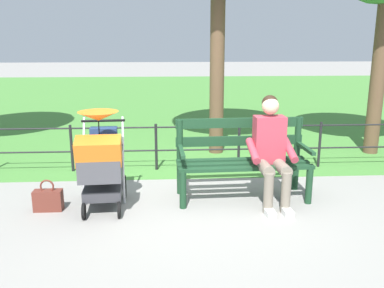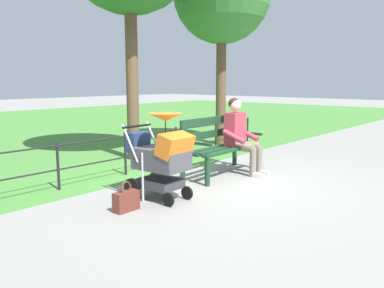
{
  "view_description": "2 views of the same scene",
  "coord_description": "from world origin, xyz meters",
  "px_view_note": "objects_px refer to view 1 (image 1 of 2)",
  "views": [
    {
      "loc": [
        0.44,
        4.79,
        1.92
      ],
      "look_at": [
        0.17,
        0.2,
        0.76
      ],
      "focal_mm": 39.4,
      "sensor_mm": 36.0,
      "label": 1
    },
    {
      "loc": [
        4.78,
        3.83,
        1.56
      ],
      "look_at": [
        0.46,
        0.08,
        0.64
      ],
      "focal_mm": 37.04,
      "sensor_mm": 36.0,
      "label": 2
    }
  ],
  "objects_px": {
    "stroller": "(101,159)",
    "handbag": "(48,200)",
    "park_bench": "(242,155)",
    "person_on_bench": "(271,148)"
  },
  "relations": [
    {
      "from": "park_bench",
      "to": "person_on_bench",
      "type": "bearing_deg",
      "value": 143.52
    },
    {
      "from": "park_bench",
      "to": "stroller",
      "type": "distance_m",
      "value": 1.68
    },
    {
      "from": "stroller",
      "to": "park_bench",
      "type": "bearing_deg",
      "value": -169.52
    },
    {
      "from": "stroller",
      "to": "person_on_bench",
      "type": "bearing_deg",
      "value": -177.57
    },
    {
      "from": "stroller",
      "to": "handbag",
      "type": "relative_size",
      "value": 3.11
    },
    {
      "from": "stroller",
      "to": "handbag",
      "type": "bearing_deg",
      "value": 1.34
    },
    {
      "from": "stroller",
      "to": "handbag",
      "type": "xyz_separation_m",
      "value": [
        0.62,
        0.01,
        -0.47
      ]
    },
    {
      "from": "park_bench",
      "to": "stroller",
      "type": "relative_size",
      "value": 1.41
    },
    {
      "from": "handbag",
      "to": "person_on_bench",
      "type": "bearing_deg",
      "value": -177.83
    },
    {
      "from": "park_bench",
      "to": "handbag",
      "type": "height_order",
      "value": "park_bench"
    }
  ]
}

